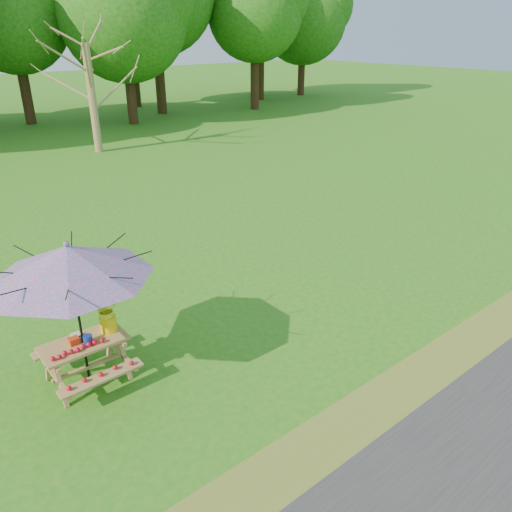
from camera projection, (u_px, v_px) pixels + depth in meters
ground at (279, 318)px, 9.08m from camera, size 120.00×120.00×0.00m
drygrass_strip at (409, 398)px, 7.11m from camera, size 120.00×1.20×0.01m
picnic_table at (86, 361)px, 7.36m from camera, size 1.20×1.32×0.67m
patio_umbrella at (69, 262)px, 6.68m from camera, size 2.91×2.91×2.25m
produce_bins at (81, 339)px, 7.19m from camera, size 0.30×0.37×0.13m
tomatoes_row at (77, 349)px, 6.99m from camera, size 0.77×0.13×0.07m
flower_bucket at (107, 313)px, 7.36m from camera, size 0.38×0.34×0.56m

